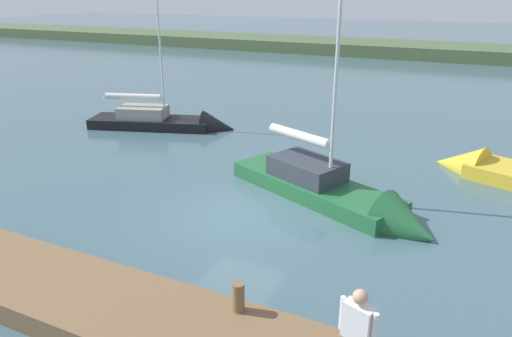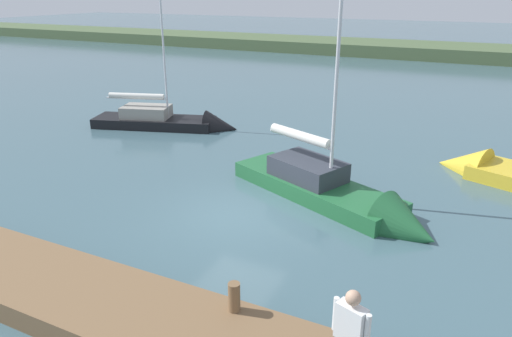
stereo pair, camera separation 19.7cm
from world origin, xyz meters
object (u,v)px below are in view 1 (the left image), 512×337
at_px(sailboat_behind_pier, 339,197).
at_px(sailboat_mid_channel, 170,125).
at_px(mooring_post_near, 238,297).
at_px(person_on_dock, 357,331).

xyz_separation_m(sailboat_behind_pier, sailboat_mid_channel, (9.96, -5.12, -0.10)).
xyz_separation_m(mooring_post_near, sailboat_mid_channel, (9.78, -11.73, -0.66)).
distance_m(sailboat_behind_pier, person_on_dock, 7.89).
bearing_deg(sailboat_mid_channel, mooring_post_near, -67.60).
relative_size(mooring_post_near, sailboat_behind_pier, 0.06).
height_order(sailboat_behind_pier, person_on_dock, sailboat_behind_pier).
relative_size(mooring_post_near, person_on_dock, 0.35).
distance_m(mooring_post_near, sailboat_mid_channel, 15.28).
bearing_deg(sailboat_behind_pier, person_on_dock, -49.43).
xyz_separation_m(mooring_post_near, sailboat_behind_pier, (-0.19, -6.60, -0.56)).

